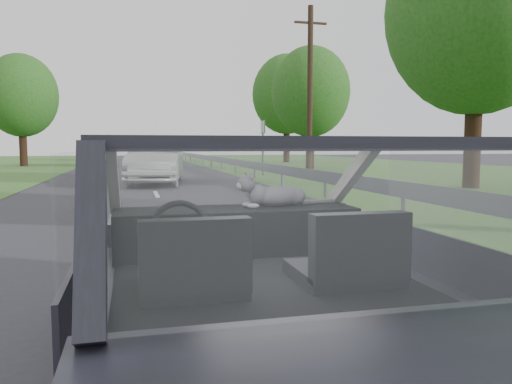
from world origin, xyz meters
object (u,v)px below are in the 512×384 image
subject_car (260,272)px  utility_pole (310,91)px  other_car (156,162)px  highway_sign (263,148)px  cat (278,195)px

subject_car → utility_pole: size_ratio=0.50×
other_car → highway_sign: (5.20, 4.29, 0.48)m
other_car → utility_pole: utility_pole is taller
cat → utility_pole: 20.95m
cat → utility_pole: bearing=55.4°
subject_car → cat: 0.80m
subject_car → other_car: 16.10m
subject_car → cat: size_ratio=7.38×
highway_sign → utility_pole: 3.48m
subject_car → highway_sign: bearing=75.2°
cat → highway_sign: (5.11, 19.74, 0.22)m
other_car → highway_sign: size_ratio=1.91×
other_car → utility_pole: bearing=36.2°
subject_car → cat: bearing=65.6°
subject_car → cat: (0.30, 0.65, 0.35)m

